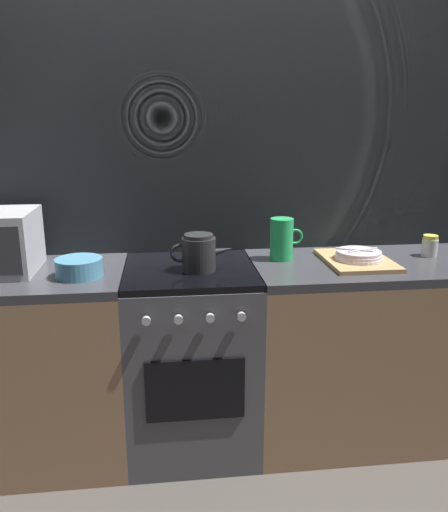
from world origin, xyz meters
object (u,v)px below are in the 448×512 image
at_px(kettle, 199,253).
at_px(pitcher, 282,239).
at_px(mixing_bowl, 79,267).
at_px(stove_unit, 191,358).
at_px(dish_pile, 357,258).
at_px(spice_jar, 430,246).

distance_m(kettle, pitcher, 0.43).
height_order(kettle, mixing_bowl, kettle).
relative_size(stove_unit, pitcher, 4.50).
distance_m(dish_pile, spice_jar, 0.41).
bearing_deg(kettle, stove_unit, 130.53).
relative_size(mixing_bowl, dish_pile, 0.50).
height_order(dish_pile, spice_jar, spice_jar).
bearing_deg(kettle, spice_jar, 5.61).
xyz_separation_m(kettle, spice_jar, (1.14, 0.11, -0.03)).
distance_m(stove_unit, pitcher, 0.72).
relative_size(pitcher, dish_pile, 0.50).
bearing_deg(kettle, pitcher, 18.96).
bearing_deg(mixing_bowl, spice_jar, 4.82).
xyz_separation_m(stove_unit, mixing_bowl, (-0.48, -0.08, 0.49)).
bearing_deg(stove_unit, spice_jar, 3.15).
relative_size(kettle, mixing_bowl, 1.42).
bearing_deg(stove_unit, pitcher, 11.70).
height_order(stove_unit, dish_pile, dish_pile).
relative_size(kettle, dish_pile, 0.71).
distance_m(kettle, spice_jar, 1.15).
xyz_separation_m(stove_unit, dish_pile, (0.79, -0.01, 0.47)).
xyz_separation_m(pitcher, spice_jar, (0.74, -0.03, -0.05)).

